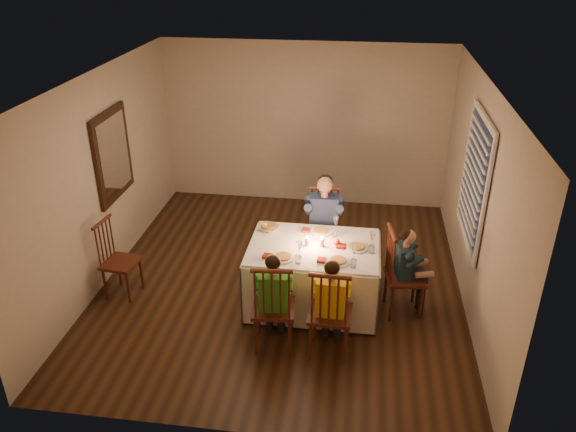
# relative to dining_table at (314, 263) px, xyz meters

# --- Properties ---
(ground) EXTENTS (5.00, 5.00, 0.00)m
(ground) POSITION_rel_dining_table_xyz_m (-0.44, 0.43, -0.57)
(ground) COLOR black
(ground) RESTS_ON ground
(wall_left) EXTENTS (0.02, 5.00, 2.60)m
(wall_left) POSITION_rel_dining_table_xyz_m (-2.69, 0.43, 0.73)
(wall_left) COLOR beige
(wall_left) RESTS_ON ground
(wall_right) EXTENTS (0.02, 5.00, 2.60)m
(wall_right) POSITION_rel_dining_table_xyz_m (1.81, 0.43, 0.73)
(wall_right) COLOR beige
(wall_right) RESTS_ON ground
(wall_back) EXTENTS (4.50, 0.02, 2.60)m
(wall_back) POSITION_rel_dining_table_xyz_m (-0.44, 2.93, 0.73)
(wall_back) COLOR beige
(wall_back) RESTS_ON ground
(ceiling) EXTENTS (5.00, 5.00, 0.00)m
(ceiling) POSITION_rel_dining_table_xyz_m (-0.44, 0.43, 2.03)
(ceiling) COLOR white
(ceiling) RESTS_ON wall_back
(dining_table) EXTENTS (1.53, 1.10, 0.77)m
(dining_table) POSITION_rel_dining_table_xyz_m (0.00, 0.00, 0.00)
(dining_table) COLOR white
(dining_table) RESTS_ON ground
(chair_adult) EXTENTS (0.46, 0.44, 1.08)m
(chair_adult) POSITION_rel_dining_table_xyz_m (0.05, 0.87, -0.57)
(chair_adult) COLOR #3D1410
(chair_adult) RESTS_ON ground
(chair_near_left) EXTENTS (0.48, 0.46, 1.08)m
(chair_near_left) POSITION_rel_dining_table_xyz_m (-0.34, -0.82, -0.57)
(chair_near_left) COLOR #3D1410
(chair_near_left) RESTS_ON ground
(chair_near_right) EXTENTS (0.46, 0.44, 1.08)m
(chair_near_right) POSITION_rel_dining_table_xyz_m (0.26, -0.84, -0.57)
(chair_near_right) COLOR #3D1410
(chair_near_right) RESTS_ON ground
(chair_end) EXTENTS (0.49, 0.51, 1.08)m
(chair_end) POSITION_rel_dining_table_xyz_m (1.06, -0.01, -0.57)
(chair_end) COLOR #3D1410
(chair_end) RESTS_ON ground
(chair_extra) EXTENTS (0.44, 0.45, 1.00)m
(chair_extra) POSITION_rel_dining_table_xyz_m (-2.34, -0.11, -0.57)
(chair_extra) COLOR #3D1410
(chair_extra) RESTS_ON ground
(adult) EXTENTS (0.51, 0.47, 1.31)m
(adult) POSITION_rel_dining_table_xyz_m (0.05, 0.87, -0.57)
(adult) COLOR navy
(adult) RESTS_ON ground
(child_green) EXTENTS (0.43, 0.40, 1.14)m
(child_green) POSITION_rel_dining_table_xyz_m (-0.34, -0.82, -0.57)
(child_green) COLOR green
(child_green) RESTS_ON ground
(child_yellow) EXTENTS (0.40, 0.37, 1.13)m
(child_yellow) POSITION_rel_dining_table_xyz_m (0.26, -0.84, -0.57)
(child_yellow) COLOR yellow
(child_yellow) RESTS_ON ground
(child_teal) EXTENTS (0.39, 0.42, 1.09)m
(child_teal) POSITION_rel_dining_table_xyz_m (1.06, -0.01, -0.57)
(child_teal) COLOR #172C3B
(child_teal) RESTS_ON ground
(setting_adult) EXTENTS (0.26, 0.26, 0.02)m
(setting_adult) POSITION_rel_dining_table_xyz_m (0.05, 0.34, 0.24)
(setting_adult) COLOR silver
(setting_adult) RESTS_ON dining_table
(setting_green) EXTENTS (0.26, 0.26, 0.02)m
(setting_green) POSITION_rel_dining_table_xyz_m (-0.31, -0.32, 0.24)
(setting_green) COLOR silver
(setting_green) RESTS_ON dining_table
(setting_yellow) EXTENTS (0.26, 0.26, 0.02)m
(setting_yellow) POSITION_rel_dining_table_xyz_m (0.29, -0.32, 0.24)
(setting_yellow) COLOR silver
(setting_yellow) RESTS_ON dining_table
(setting_teal) EXTENTS (0.26, 0.26, 0.02)m
(setting_teal) POSITION_rel_dining_table_xyz_m (0.49, 0.01, 0.24)
(setting_teal) COLOR silver
(setting_teal) RESTS_ON dining_table
(candle_left) EXTENTS (0.06, 0.06, 0.10)m
(candle_left) POSITION_rel_dining_table_xyz_m (-0.08, 0.00, 0.28)
(candle_left) COLOR white
(candle_left) RESTS_ON dining_table
(candle_right) EXTENTS (0.06, 0.06, 0.10)m
(candle_right) POSITION_rel_dining_table_xyz_m (0.09, -0.00, 0.28)
(candle_right) COLOR white
(candle_right) RESTS_ON dining_table
(squash) EXTENTS (0.09, 0.09, 0.09)m
(squash) POSITION_rel_dining_table_xyz_m (-0.64, 0.32, 0.27)
(squash) COLOR yellow
(squash) RESTS_ON dining_table
(orange_fruit) EXTENTS (0.08, 0.08, 0.08)m
(orange_fruit) POSITION_rel_dining_table_xyz_m (0.26, 0.05, 0.27)
(orange_fruit) COLOR #FF5315
(orange_fruit) RESTS_ON dining_table
(serving_bowl) EXTENTS (0.30, 0.30, 0.06)m
(serving_bowl) POSITION_rel_dining_table_xyz_m (-0.58, 0.31, 0.26)
(serving_bowl) COLOR silver
(serving_bowl) RESTS_ON dining_table
(wall_mirror) EXTENTS (0.06, 0.95, 1.15)m
(wall_mirror) POSITION_rel_dining_table_xyz_m (-2.66, 0.73, 0.93)
(wall_mirror) COLOR black
(wall_mirror) RESTS_ON wall_left
(window_blinds) EXTENTS (0.07, 1.34, 1.54)m
(window_blinds) POSITION_rel_dining_table_xyz_m (1.77, 0.53, 0.93)
(window_blinds) COLOR black
(window_blinds) RESTS_ON wall_right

